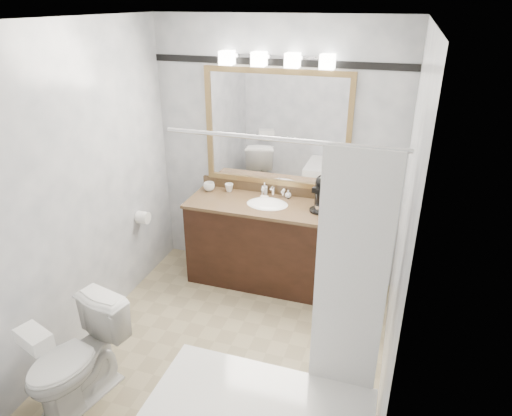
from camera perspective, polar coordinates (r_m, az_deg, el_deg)
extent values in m
cube|color=tan|center=(3.95, -3.13, -16.82)|extent=(2.40, 2.60, 0.01)
cube|color=white|center=(2.96, -4.33, 22.63)|extent=(2.40, 2.60, 0.01)
cube|color=silver|center=(4.41, 2.56, 6.73)|extent=(2.40, 0.01, 2.50)
cube|color=silver|center=(2.27, -15.99, -13.28)|extent=(2.40, 0.01, 2.50)
cube|color=silver|center=(3.83, -20.67, 2.29)|extent=(0.01, 2.60, 2.50)
cube|color=silver|center=(3.06, 17.90, -2.93)|extent=(0.01, 2.60, 2.50)
cube|color=black|center=(4.49, 1.36, -4.61)|extent=(1.50, 0.55, 0.82)
cube|color=brown|center=(4.30, 1.42, 0.33)|extent=(1.53, 0.58, 0.03)
cube|color=brown|center=(4.51, 2.41, 2.43)|extent=(1.53, 0.03, 0.10)
ellipsoid|color=white|center=(4.31, 1.41, 0.15)|extent=(0.44, 0.34, 0.14)
cube|color=olive|center=(4.21, 2.67, 16.71)|extent=(1.40, 0.04, 0.05)
cube|color=olive|center=(4.48, 2.41, 3.29)|extent=(1.40, 0.04, 0.05)
cube|color=olive|center=(4.54, -5.85, 10.43)|extent=(0.05, 0.04, 1.00)
cube|color=olive|center=(4.20, 11.55, 8.88)|extent=(0.05, 0.04, 1.00)
cube|color=white|center=(4.32, 2.55, 9.81)|extent=(1.30, 0.01, 1.00)
cube|color=silver|center=(4.19, 2.66, 18.39)|extent=(0.90, 0.05, 0.03)
cube|color=white|center=(4.28, -3.65, 18.24)|extent=(0.12, 0.12, 0.12)
cube|color=white|center=(4.18, 0.38, 18.13)|extent=(0.12, 0.12, 0.12)
cube|color=white|center=(4.10, 4.58, 17.93)|extent=(0.12, 0.12, 0.12)
cube|color=white|center=(4.05, 8.92, 17.63)|extent=(0.12, 0.12, 0.12)
cube|color=black|center=(4.22, 2.74, 17.74)|extent=(2.40, 0.01, 0.06)
cylinder|color=silver|center=(2.37, 3.23, 8.52)|extent=(1.30, 0.02, 0.02)
cube|color=white|center=(2.63, 11.76, -9.00)|extent=(0.40, 0.04, 1.55)
cylinder|color=white|center=(4.51, -13.95, -1.15)|extent=(0.11, 0.12, 0.12)
imported|color=white|center=(3.51, -21.57, -17.18)|extent=(0.56, 0.79, 0.73)
cube|color=white|center=(3.11, -26.00, -14.44)|extent=(0.26, 0.20, 0.10)
cylinder|color=black|center=(4.18, 7.85, -0.28)|extent=(0.17, 0.17, 0.02)
cylinder|color=black|center=(4.18, 8.34, 1.55)|extent=(0.14, 0.14, 0.25)
sphere|color=black|center=(4.13, 8.44, 3.15)|extent=(0.15, 0.15, 0.15)
cube|color=black|center=(4.08, 7.89, 2.26)|extent=(0.12, 0.12, 0.05)
cylinder|color=silver|center=(4.15, 7.74, -0.01)|extent=(0.06, 0.06, 0.06)
imported|color=white|center=(4.60, -5.88, 2.68)|extent=(0.14, 0.14, 0.09)
imported|color=white|center=(4.57, -3.38, 2.57)|extent=(0.11, 0.11, 0.08)
imported|color=white|center=(4.49, 1.07, 2.45)|extent=(0.07, 0.07, 0.12)
imported|color=white|center=(4.42, 4.03, 1.76)|extent=(0.08, 0.08, 0.08)
cube|color=beige|center=(4.41, 1.03, 1.37)|extent=(0.08, 0.05, 0.02)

